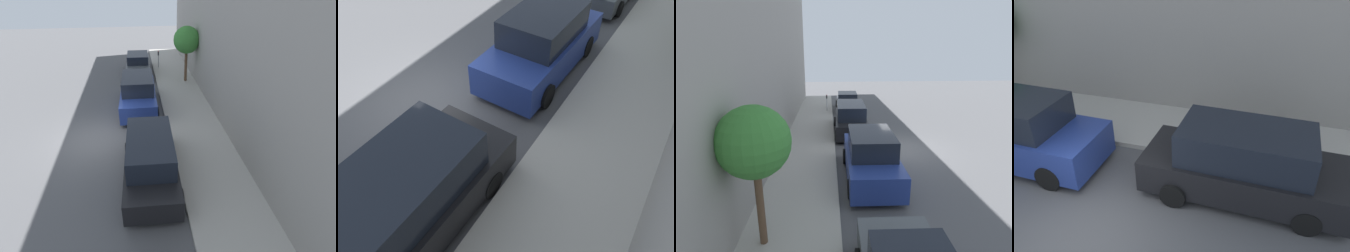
{
  "view_description": "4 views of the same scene",
  "coord_description": "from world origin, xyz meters",
  "views": [
    {
      "loc": [
        2.11,
        -10.99,
        7.06
      ],
      "look_at": [
        3.37,
        -0.85,
        1.0
      ],
      "focal_mm": 28.0,
      "sensor_mm": 36.0,
      "label": 1
    },
    {
      "loc": [
        5.72,
        -4.84,
        6.26
      ],
      "look_at": [
        3.04,
        -0.44,
        1.0
      ],
      "focal_mm": 35.0,
      "sensor_mm": 36.0,
      "label": 2
    },
    {
      "loc": [
        3.8,
        12.99,
        5.19
      ],
      "look_at": [
        2.96,
        -1.13,
        1.0
      ],
      "focal_mm": 28.0,
      "sensor_mm": 36.0,
      "label": 3
    },
    {
      "loc": [
        -4.11,
        -3.45,
        5.7
      ],
      "look_at": [
        3.61,
        -1.14,
        1.0
      ],
      "focal_mm": 35.0,
      "sensor_mm": 36.0,
      "label": 4
    }
  ],
  "objects": [
    {
      "name": "ground_plane",
      "position": [
        0.0,
        0.0,
        0.0
      ],
      "size": [
        60.0,
        60.0,
        0.0
      ],
      "primitive_type": "plane",
      "color": "#515154"
    },
    {
      "name": "sidewalk",
      "position": [
        4.91,
        0.0,
        0.07
      ],
      "size": [
        2.82,
        32.0,
        0.15
      ],
      "color": "#B2ADA3",
      "rests_on": "ground_plane"
    },
    {
      "name": "parked_minivan_second",
      "position": [
        2.42,
        -3.06,
        0.92
      ],
      "size": [
        2.02,
        4.95,
        1.9
      ],
      "color": "black",
      "rests_on": "ground_plane"
    },
    {
      "name": "parked_suv_third",
      "position": [
        2.12,
        3.17,
        0.93
      ],
      "size": [
        2.08,
        4.84,
        1.98
      ],
      "color": "navy",
      "rests_on": "ground_plane"
    }
  ]
}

